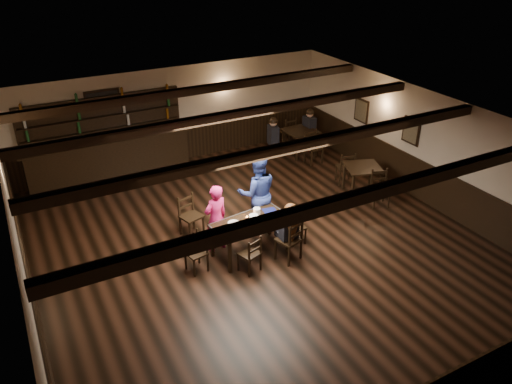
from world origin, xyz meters
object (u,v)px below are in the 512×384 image
chair_near_left (252,252)px  bar_counter (108,153)px  chair_near_right (292,238)px  woman_pink (216,218)px  man_blue (257,193)px  dining_table (251,224)px  cake (234,225)px

chair_near_left → bar_counter: (-1.40, 5.49, 0.26)m
chair_near_right → bar_counter: 5.98m
chair_near_left → chair_near_right: bearing=-2.7°
woman_pink → man_blue: (1.13, 0.32, 0.15)m
woman_pink → bar_counter: 4.58m
chair_near_left → woman_pink: 1.12m
man_blue → bar_counter: 4.70m
chair_near_left → man_blue: size_ratio=0.44×
bar_counter → chair_near_right: bearing=-67.6°
chair_near_right → woman_pink: size_ratio=0.63×
dining_table → man_blue: bearing=53.5°
dining_table → cake: bearing=-176.4°
cake → dining_table: bearing=3.6°
chair_near_left → dining_table: bearing=64.2°
chair_near_right → bar_counter: (-2.27, 5.53, 0.18)m
man_blue → cake: bearing=55.7°
woman_pink → man_blue: 1.18m
bar_counter → cake: bearing=-75.1°
dining_table → cake: (-0.40, -0.03, 0.12)m
chair_near_right → man_blue: size_ratio=0.52×
dining_table → woman_pink: 0.72m
chair_near_right → man_blue: 1.44m
man_blue → bar_counter: bar_counter is taller
chair_near_right → woman_pink: 1.60m
dining_table → bar_counter: bar_counter is taller
chair_near_left → cake: (-0.10, 0.59, 0.33)m
man_blue → bar_counter: size_ratio=0.41×
man_blue → cake: 1.23m
man_blue → chair_near_right: bearing=107.5°
woman_pink → dining_table: bearing=129.9°
chair_near_left → woman_pink: size_ratio=0.53×
cake → bar_counter: bearing=104.9°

